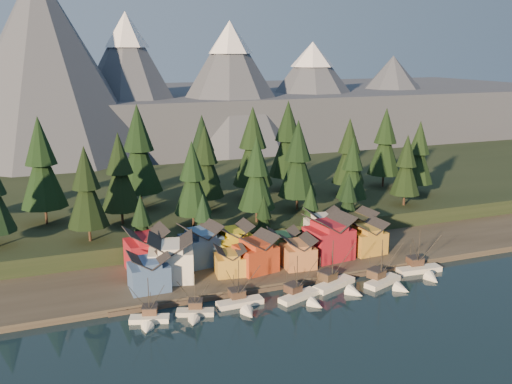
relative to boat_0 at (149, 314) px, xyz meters
name	(u,v)px	position (x,y,z in m)	size (l,w,h in m)	color
ground	(313,316)	(32.60, -8.95, -2.05)	(500.00, 500.00, 0.00)	black
shore_strip	(247,251)	(32.60, 31.05, -1.30)	(400.00, 50.00, 1.50)	#312C24
hillside	(197,199)	(32.60, 81.05, 0.95)	(420.00, 100.00, 6.00)	black
dock	(281,284)	(32.60, 7.55, -1.55)	(80.00, 4.00, 1.00)	#4D4137
mountain_ridge	(127,103)	(28.40, 204.64, 24.00)	(560.00, 190.00, 90.00)	#4D5463
boat_0	(149,314)	(0.00, 0.00, 0.00)	(8.64, 9.16, 10.36)	white
boat_1	(195,308)	(9.51, -0.40, -0.10)	(8.50, 8.97, 9.97)	beige
boat_2	(242,298)	(20.09, 0.20, 0.00)	(10.50, 11.41, 11.27)	silver
boat_3	(302,292)	(33.76, -1.38, -0.03)	(10.63, 11.02, 11.08)	white
boat_4	(339,279)	(44.38, 1.39, 0.23)	(12.14, 12.57, 12.55)	white
boat_5	(387,276)	(55.77, -1.20, 0.27)	(10.87, 11.39, 12.17)	silver
boat_6	(422,266)	(68.06, 1.84, 0.10)	(11.75, 12.65, 12.02)	white
house_front_0	(149,270)	(2.82, 13.60, 3.93)	(8.66, 8.20, 8.54)	#395687
house_front_1	(171,257)	(8.82, 17.55, 4.99)	(12.23, 11.93, 10.55)	silver
house_front_2	(230,260)	(22.62, 15.45, 3.02)	(7.88, 7.93, 6.80)	#BB8D30
house_front_3	(256,252)	(29.16, 15.41, 4.22)	(10.50, 10.18, 9.08)	#A43619
house_front_4	(298,251)	(39.84, 13.94, 3.47)	(8.00, 8.56, 7.65)	#AD6C3D
house_front_5	(329,236)	(49.81, 16.72, 5.39)	(11.80, 10.94, 11.31)	maroon
house_front_6	(367,236)	(61.16, 16.56, 3.95)	(9.04, 8.60, 8.57)	#B2842D
house_back_0	(147,248)	(4.64, 25.52, 4.94)	(10.24, 9.89, 10.47)	maroon
house_back_1	(201,243)	(18.03, 24.83, 4.76)	(10.58, 10.67, 10.13)	#3B5D8D
house_back_2	(233,241)	(26.68, 24.74, 4.40)	(9.13, 8.43, 9.44)	gold
house_back_3	(283,242)	(38.99, 21.27, 3.46)	(8.59, 7.92, 7.64)	#3F7541
house_back_4	(324,227)	(53.10, 25.47, 4.71)	(10.17, 9.84, 10.03)	beige
house_back_5	(358,226)	(63.23, 24.42, 4.26)	(8.67, 8.76, 9.16)	olive
tree_hill_1	(42,166)	(-17.40, 59.05, 20.65)	(13.11, 13.11, 30.55)	#332319
tree_hill_2	(87,190)	(-7.40, 39.05, 17.53)	(10.67, 10.67, 24.86)	#332319
tree_hill_3	(120,175)	(2.60, 51.05, 18.21)	(11.20, 11.20, 26.10)	#332319
tree_hill_4	(139,152)	(10.60, 66.05, 21.56)	(13.83, 13.83, 32.21)	#332319
tree_hill_5	(192,181)	(20.60, 41.05, 17.15)	(10.37, 10.37, 24.15)	#332319
tree_hill_6	(205,164)	(28.60, 56.05, 18.29)	(11.27, 11.27, 26.25)	#332319
tree_hill_7	(257,176)	(38.60, 39.05, 17.45)	(10.61, 10.61, 24.71)	#332319
tree_hill_8	(253,149)	(46.60, 63.05, 20.61)	(13.09, 13.09, 30.48)	#332319
tree_hill_9	(298,161)	(54.60, 46.05, 19.13)	(11.92, 11.92, 27.77)	#332319
tree_hill_10	(288,142)	(62.60, 71.05, 20.96)	(13.36, 13.36, 31.11)	#332319
tree_hill_11	(352,170)	(70.60, 41.05, 16.21)	(9.63, 9.63, 22.44)	#332319
tree_hill_12	(349,153)	(78.60, 57.05, 18.17)	(11.17, 11.17, 26.03)	#332319
tree_hill_13	(406,167)	(88.60, 39.05, 16.24)	(9.66, 9.66, 22.50)	#332319
tree_hill_14	(385,144)	(96.60, 63.05, 19.36)	(12.10, 12.10, 28.20)	#332319
tree_hill_15	(202,152)	(32.60, 73.05, 18.89)	(11.73, 11.73, 27.33)	#332319
tree_hill_17	(419,155)	(100.60, 49.05, 17.65)	(10.76, 10.76, 25.06)	#332319
tree_shore_0	(142,226)	(4.60, 31.05, 9.07)	(7.57, 7.57, 17.63)	#332319
tree_shore_1	(203,221)	(20.60, 31.05, 8.41)	(7.05, 7.05, 16.41)	#332319
tree_shore_2	(264,219)	(37.60, 31.05, 7.29)	(6.17, 6.17, 14.37)	#332319
tree_shore_3	(310,210)	(51.60, 31.05, 8.26)	(6.93, 6.93, 16.14)	#332319
tree_shore_4	(348,202)	(63.60, 31.05, 9.54)	(7.93, 7.93, 18.48)	#332319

